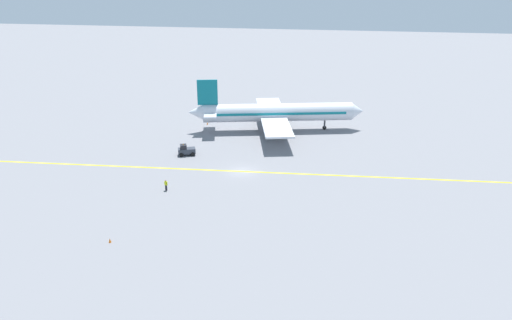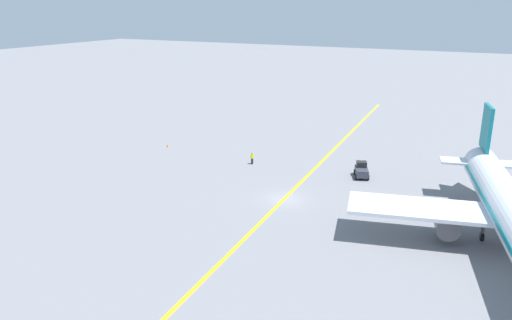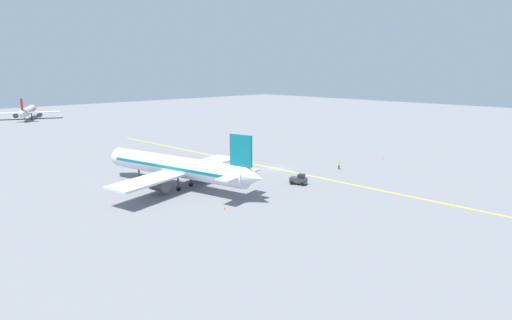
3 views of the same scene
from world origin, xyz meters
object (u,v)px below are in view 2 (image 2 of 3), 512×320
ground_crew_worker (252,158)px  traffic_cone_mid_apron (167,146)px  airplane_at_gate (510,212)px  baggage_tug_dark (362,170)px

ground_crew_worker → traffic_cone_mid_apron: 15.69m
airplane_at_gate → traffic_cone_mid_apron: airplane_at_gate is taller
traffic_cone_mid_apron → baggage_tug_dark: bearing=179.8°
baggage_tug_dark → traffic_cone_mid_apron: size_ratio=6.07×
airplane_at_gate → baggage_tug_dark: bearing=-39.0°
ground_crew_worker → traffic_cone_mid_apron: (15.59, -1.63, -0.63)m
baggage_tug_dark → ground_crew_worker: bearing=5.8°
airplane_at_gate → traffic_cone_mid_apron: (47.38, -13.74, -3.43)m
baggage_tug_dark → traffic_cone_mid_apron: (30.52, -0.10, -0.63)m
baggage_tug_dark → ground_crew_worker: baggage_tug_dark is taller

